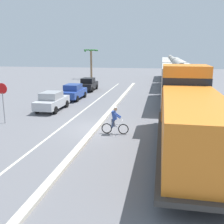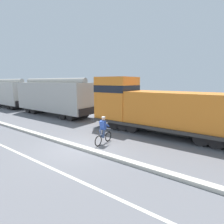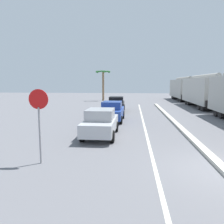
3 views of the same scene
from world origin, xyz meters
The scene contains 6 objects.
ground_plane centered at (0.00, 0.00, 0.00)m, with size 120.00×120.00×0.00m, color slate.
median_curb centered at (0.00, 6.00, 0.08)m, with size 0.36×36.00×0.16m, color beige.
locomotive centered at (5.62, -2.63, 1.80)m, with size 3.10×11.61×4.20m.
hopper_car_lead centered at (5.62, 9.53, 2.08)m, with size 2.90×10.60×4.18m.
hopper_car_middle centered at (5.62, 21.13, 2.08)m, with size 2.90×10.60×4.18m.
cyclist centered at (1.40, -0.84, 0.82)m, with size 1.71×0.48×1.71m.
Camera 2 is at (-6.75, -7.29, 3.84)m, focal length 28.00 mm.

